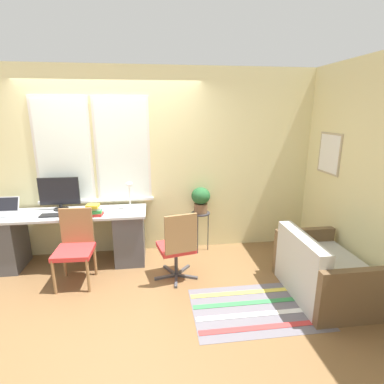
{
  "coord_description": "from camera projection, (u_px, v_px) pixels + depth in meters",
  "views": [
    {
      "loc": [
        0.54,
        -3.72,
        2.09
      ],
      "look_at": [
        1.05,
        0.15,
        1.03
      ],
      "focal_mm": 28.0,
      "sensor_mm": 36.0,
      "label": 1
    }
  ],
  "objects": [
    {
      "name": "monitor",
      "position": [
        59.0,
        193.0,
        4.12
      ],
      "size": [
        0.54,
        0.2,
        0.46
      ],
      "color": "black",
      "rests_on": "desk"
    },
    {
      "name": "plant_stand",
      "position": [
        201.0,
        217.0,
        4.51
      ],
      "size": [
        0.28,
        0.28,
        0.62
      ],
      "color": "#333338",
      "rests_on": "ground_plane"
    },
    {
      "name": "desk_chair_wooden",
      "position": [
        75.0,
        245.0,
        3.69
      ],
      "size": [
        0.46,
        0.47,
        0.92
      ],
      "rotation": [
        0.0,
        0.0,
        -0.03
      ],
      "color": "olive",
      "rests_on": "ground_plane"
    },
    {
      "name": "wall_back_with_window",
      "position": [
        114.0,
        164.0,
        4.32
      ],
      "size": [
        9.0,
        0.12,
        2.7
      ],
      "color": "beige",
      "rests_on": "ground_plane"
    },
    {
      "name": "mouse",
      "position": [
        72.0,
        214.0,
        3.93
      ],
      "size": [
        0.04,
        0.07,
        0.04
      ],
      "color": "silver",
      "rests_on": "desk"
    },
    {
      "name": "desk",
      "position": [
        69.0,
        237.0,
        4.14
      ],
      "size": [
        2.12,
        0.59,
        0.76
      ],
      "color": "#B2B7BC",
      "rests_on": "ground_plane"
    },
    {
      "name": "floor_rug_striped",
      "position": [
        256.0,
        308.0,
        3.28
      ],
      "size": [
        1.4,
        0.9,
        0.01
      ],
      "color": "slate",
      "rests_on": "ground_plane"
    },
    {
      "name": "couch_loveseat",
      "position": [
        322.0,
        273.0,
        3.47
      ],
      "size": [
        0.79,
        1.14,
        0.75
      ],
      "rotation": [
        0.0,
        0.0,
        1.57
      ],
      "color": "beige",
      "rests_on": "ground_plane"
    },
    {
      "name": "office_chair_swivel",
      "position": [
        178.0,
        246.0,
        3.73
      ],
      "size": [
        0.56,
        0.55,
        0.92
      ],
      "rotation": [
        0.0,
        0.0,
        3.36
      ],
      "color": "#47474C",
      "rests_on": "ground_plane"
    },
    {
      "name": "keyboard",
      "position": [
        53.0,
        215.0,
        3.93
      ],
      "size": [
        0.33,
        0.14,
        0.02
      ],
      "color": "black",
      "rests_on": "desk"
    },
    {
      "name": "laptop",
      "position": [
        5.0,
        211.0,
        3.98
      ],
      "size": [
        0.3,
        0.3,
        0.21
      ],
      "color": "#B7B7BC",
      "rests_on": "desk"
    },
    {
      "name": "ground_plane",
      "position": [
        116.0,
        271.0,
        4.04
      ],
      "size": [
        14.0,
        14.0,
        0.0
      ],
      "primitive_type": "plane",
      "color": "brown"
    },
    {
      "name": "potted_plant",
      "position": [
        201.0,
        199.0,
        4.43
      ],
      "size": [
        0.28,
        0.28,
        0.39
      ],
      "color": "brown",
      "rests_on": "plant_stand"
    },
    {
      "name": "desk_lamp",
      "position": [
        130.0,
        193.0,
        4.15
      ],
      "size": [
        0.15,
        0.15,
        0.39
      ],
      "color": "white",
      "rests_on": "desk"
    },
    {
      "name": "book_stack",
      "position": [
        94.0,
        211.0,
        3.91
      ],
      "size": [
        0.23,
        0.17,
        0.16
      ],
      "color": "red",
      "rests_on": "desk"
    },
    {
      "name": "wall_right_with_picture",
      "position": [
        333.0,
        167.0,
        4.06
      ],
      "size": [
        0.08,
        9.0,
        2.7
      ],
      "color": "beige",
      "rests_on": "ground_plane"
    }
  ]
}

